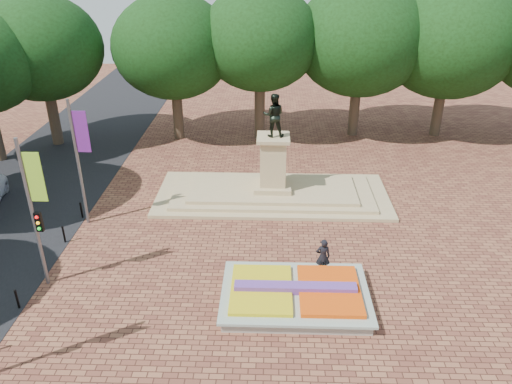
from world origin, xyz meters
TOP-DOWN VIEW (x-y plane):
  - ground at (0.00, 0.00)m, footprint 90.00×90.00m
  - asphalt_street at (-15.00, 5.00)m, footprint 9.00×90.00m
  - flower_bed at (1.03, -2.00)m, footprint 6.30×4.30m
  - monument at (0.00, 8.00)m, footprint 14.00×6.00m
  - tree_row_back at (2.33, 18.00)m, footprint 44.80×8.80m
  - banner_poles at (-10.08, -1.31)m, footprint 0.88×11.17m
  - bollard_row at (-10.70, -1.50)m, footprint 0.12×13.12m
  - pedestrian at (2.34, 0.13)m, footprint 0.69×0.47m

SIDE VIEW (x-z plane):
  - ground at x=0.00m, z-range 0.00..0.00m
  - asphalt_street at x=-15.00m, z-range 0.00..0.02m
  - flower_bed at x=1.03m, z-range -0.08..0.83m
  - bollard_row at x=-10.70m, z-range 0.04..1.02m
  - monument at x=0.00m, z-range -2.32..4.09m
  - pedestrian at x=2.34m, z-range 0.00..1.84m
  - banner_poles at x=-10.08m, z-range 0.38..7.38m
  - tree_row_back at x=2.33m, z-range 1.46..11.89m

